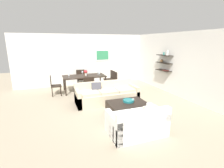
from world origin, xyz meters
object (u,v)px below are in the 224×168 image
object	(u,v)px
decorative_bowl	(128,101)
wine_glass_right_near	(99,73)
candle_jar	(133,100)
dining_chair_right_far	(110,78)
dining_chair_foot	(89,85)
loveseat_white	(137,123)
wine_glass_left_near	(69,75)
wine_glass_foot	(86,75)
sofa_beige	(107,95)
centerpiece_vase	(86,72)
dining_chair_right_near	(113,80)
wine_glass_right_far	(98,72)
coffee_table	(127,108)
wine_glass_head	(82,72)
dining_chair_head	(81,77)
dining_chair_left_near	(54,84)
dining_table	(84,77)

from	to	relation	value
decorative_bowl	wine_glass_right_near	xyz separation A→B (m)	(-0.15, 2.88, 0.44)
candle_jar	dining_chair_right_far	size ratio (longest dim) A/B	0.10
dining_chair_foot	loveseat_white	bearing A→B (deg)	-81.89
wine_glass_left_near	wine_glass_right_near	xyz separation A→B (m)	(1.42, 0.00, 0.00)
decorative_bowl	wine_glass_foot	size ratio (longest dim) A/B	2.06
sofa_beige	wine_glass_left_near	size ratio (longest dim) A/B	15.68
wine_glass_foot	centerpiece_vase	distance (m)	0.43
dining_chair_right_near	wine_glass_right_far	distance (m)	0.83
coffee_table	dining_chair_foot	distance (m)	2.33
wine_glass_head	wine_glass_right_far	size ratio (longest dim) A/B	1.03
wine_glass_left_near	wine_glass_head	bearing A→B (deg)	38.05
dining_chair_right_near	dining_chair_foot	xyz separation A→B (m)	(-1.38, -0.68, 0.00)
loveseat_white	dining_chair_head	world-z (taller)	dining_chair_head
wine_glass_right_far	wine_glass_right_near	size ratio (longest dim) A/B	0.95
decorative_bowl	wine_glass_right_near	world-z (taller)	wine_glass_right_near
dining_chair_head	wine_glass_head	xyz separation A→B (m)	(-0.00, -0.47, 0.35)
wine_glass_right_far	decorative_bowl	bearing A→B (deg)	-87.21
decorative_bowl	dining_chair_left_near	bearing A→B (deg)	128.92
dining_table	dining_chair_left_near	distance (m)	1.41
dining_chair_right_far	wine_glass_right_far	xyz separation A→B (m)	(-0.67, -0.10, 0.35)
candle_jar	wine_glass_right_near	xyz separation A→B (m)	(-0.33, 2.86, 0.44)
loveseat_white	candle_jar	distance (m)	1.42
loveseat_white	candle_jar	xyz separation A→B (m)	(0.56, 1.30, 0.12)
sofa_beige	wine_glass_head	world-z (taller)	wine_glass_head
dining_chair_right_far	dining_chair_foot	world-z (taller)	same
dining_table	wine_glass_right_far	bearing A→B (deg)	9.76
sofa_beige	wine_glass_right_far	xyz separation A→B (m)	(0.21, 1.94, 0.57)
dining_chair_head	wine_glass_foot	size ratio (longest dim) A/B	4.85
dining_chair_right_far	wine_glass_left_near	xyz separation A→B (m)	(-2.09, -0.34, 0.35)
coffee_table	dining_chair_right_near	size ratio (longest dim) A/B	1.40
dining_chair_right_far	wine_glass_foot	world-z (taller)	wine_glass_foot
wine_glass_foot	dining_chair_right_far	bearing A→B (deg)	25.45
dining_chair_left_near	dining_table	bearing A→B (deg)	9.16
dining_chair_foot	wine_glass_right_far	bearing A→B (deg)	55.20
coffee_table	centerpiece_vase	size ratio (longest dim) A/B	4.49
decorative_bowl	dining_chair_foot	bearing A→B (deg)	112.35
decorative_bowl	centerpiece_vase	size ratio (longest dim) A/B	1.36
coffee_table	wine_glass_left_near	distance (m)	3.37
dining_chair_left_near	centerpiece_vase	size ratio (longest dim) A/B	3.21
loveseat_white	wine_glass_right_far	distance (m)	4.45
dining_table	wine_glass_right_far	world-z (taller)	wine_glass_right_far
dining_chair_right_near	dining_chair_head	xyz separation A→B (m)	(-1.38, 1.12, 0.00)
dining_table	wine_glass_right_far	distance (m)	0.74
dining_table	dining_chair_foot	bearing A→B (deg)	-90.00
dining_chair_foot	wine_glass_left_near	xyz separation A→B (m)	(-0.71, 0.78, 0.35)
wine_glass_right_near	wine_glass_foot	world-z (taller)	wine_glass_foot
decorative_bowl	dining_table	xyz separation A→B (m)	(-0.86, 3.00, 0.27)
dining_chair_right_far	wine_glass_left_near	bearing A→B (deg)	-170.64
loveseat_white	centerpiece_vase	xyz separation A→B (m)	(-0.40, 4.28, 0.61)
dining_chair_foot	wine_glass_left_near	distance (m)	1.11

